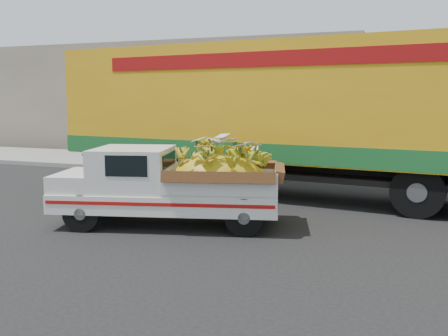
% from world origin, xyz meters
% --- Properties ---
extents(ground, '(100.00, 100.00, 0.00)m').
position_xyz_m(ground, '(0.00, 0.00, 0.00)').
color(ground, black).
rests_on(ground, ground).
extents(curb, '(60.00, 0.25, 0.15)m').
position_xyz_m(curb, '(0.00, 6.86, 0.07)').
color(curb, gray).
rests_on(curb, ground).
extents(sidewalk, '(60.00, 4.00, 0.14)m').
position_xyz_m(sidewalk, '(0.00, 8.96, 0.07)').
color(sidewalk, gray).
rests_on(sidewalk, ground).
extents(building_left, '(18.00, 6.00, 5.00)m').
position_xyz_m(building_left, '(-8.00, 14.86, 2.50)').
color(building_left, gray).
rests_on(building_left, ground).
extents(pickup_truck, '(4.57, 2.59, 1.51)m').
position_xyz_m(pickup_truck, '(-1.27, 0.75, 0.81)').
color(pickup_truck, black).
rests_on(pickup_truck, ground).
extents(semi_trailer, '(12.04, 3.85, 3.80)m').
position_xyz_m(semi_trailer, '(-0.33, 4.41, 2.12)').
color(semi_trailer, black).
rests_on(semi_trailer, ground).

